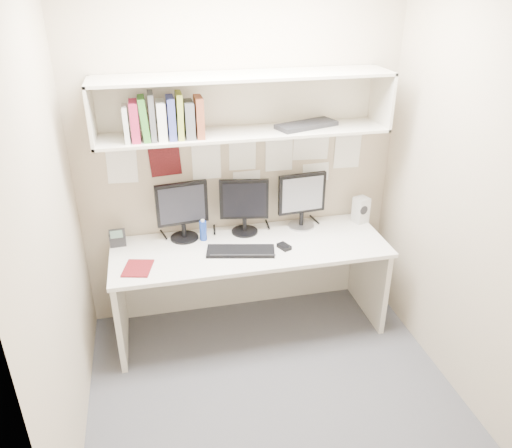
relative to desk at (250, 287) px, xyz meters
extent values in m
cube|color=#444449|center=(0.00, -0.65, -0.37)|extent=(2.40, 2.00, 0.01)
cube|color=tan|center=(0.00, 0.35, 0.93)|extent=(2.40, 0.02, 2.60)
cube|color=tan|center=(0.00, -1.65, 0.93)|extent=(2.40, 0.02, 2.60)
cube|color=tan|center=(-1.20, -0.65, 0.93)|extent=(0.02, 2.00, 2.60)
cube|color=tan|center=(1.20, -0.65, 0.93)|extent=(0.02, 2.00, 2.60)
cube|color=silver|center=(0.00, -0.01, 0.35)|extent=(2.00, 0.70, 0.03)
cube|color=beige|center=(0.00, 0.32, -0.02)|extent=(1.96, 0.02, 0.70)
cube|color=beige|center=(0.00, 0.16, 1.16)|extent=(2.00, 0.38, 0.02)
cube|color=beige|center=(0.00, 0.16, 1.54)|extent=(2.00, 0.38, 0.02)
cube|color=beige|center=(0.00, 0.34, 1.35)|extent=(2.00, 0.02, 0.40)
cube|color=beige|center=(-0.99, 0.16, 1.35)|extent=(0.02, 0.38, 0.40)
cube|color=beige|center=(0.99, 0.16, 1.35)|extent=(0.02, 0.38, 0.40)
cylinder|color=black|center=(-0.46, 0.21, 0.37)|extent=(0.21, 0.21, 0.02)
cylinder|color=black|center=(-0.46, 0.21, 0.43)|extent=(0.03, 0.03, 0.10)
cube|color=black|center=(-0.46, 0.22, 0.64)|extent=(0.38, 0.08, 0.32)
cube|color=black|center=(-0.46, 0.20, 0.64)|extent=(0.33, 0.04, 0.28)
cylinder|color=black|center=(0.00, 0.21, 0.37)|extent=(0.20, 0.20, 0.01)
cylinder|color=black|center=(0.00, 0.21, 0.43)|extent=(0.03, 0.03, 0.10)
cube|color=black|center=(0.00, 0.22, 0.63)|extent=(0.37, 0.10, 0.31)
cube|color=black|center=(0.00, 0.20, 0.63)|extent=(0.32, 0.06, 0.27)
cylinder|color=#A5A5AA|center=(0.46, 0.21, 0.37)|extent=(0.21, 0.21, 0.01)
cylinder|color=black|center=(0.46, 0.21, 0.43)|extent=(0.03, 0.03, 0.10)
cube|color=black|center=(0.46, 0.22, 0.64)|extent=(0.38, 0.06, 0.32)
cube|color=#B4B4B9|center=(0.46, 0.20, 0.64)|extent=(0.33, 0.03, 0.27)
cube|color=black|center=(-0.09, -0.09, 0.38)|extent=(0.51, 0.27, 0.02)
cube|color=black|center=(0.23, -0.10, 0.38)|extent=(0.10, 0.12, 0.03)
cube|color=#B6B7B2|center=(0.94, 0.19, 0.47)|extent=(0.13, 0.13, 0.21)
cylinder|color=black|center=(0.94, 0.14, 0.49)|extent=(0.07, 0.03, 0.07)
cylinder|color=navy|center=(-0.32, 0.16, 0.44)|extent=(0.05, 0.05, 0.15)
cylinder|color=white|center=(-0.32, 0.16, 0.52)|extent=(0.03, 0.03, 0.02)
cube|color=#601015|center=(-0.80, -0.16, 0.37)|extent=(0.23, 0.26, 0.01)
cube|color=black|center=(-0.94, 0.22, 0.42)|extent=(0.12, 0.10, 0.11)
cube|color=#4C6659|center=(-0.94, 0.17, 0.47)|extent=(0.09, 0.01, 0.06)
cube|color=silver|center=(-0.78, 0.10, 1.29)|extent=(0.03, 0.19, 0.23)
cube|color=#9B1C3D|center=(-0.73, 0.10, 1.30)|extent=(0.05, 0.19, 0.25)
cube|color=#307025|center=(-0.66, 0.10, 1.31)|extent=(0.04, 0.19, 0.28)
cube|color=#48494D|center=(-0.61, 0.10, 1.32)|extent=(0.03, 0.19, 0.30)
cube|color=silver|center=(-0.56, 0.10, 1.30)|extent=(0.06, 0.19, 0.24)
cube|color=navy|center=(-0.49, 0.10, 1.31)|extent=(0.05, 0.19, 0.27)
cube|color=olive|center=(-0.44, 0.10, 1.32)|extent=(0.04, 0.19, 0.29)
cube|color=#494A4C|center=(-0.38, 0.10, 1.29)|extent=(0.06, 0.19, 0.23)
cube|color=brown|center=(-0.31, 0.10, 1.30)|extent=(0.05, 0.19, 0.26)
cube|color=black|center=(0.44, 0.16, 1.19)|extent=(0.47, 0.30, 0.03)
camera|label=1|loc=(-0.65, -3.12, 2.13)|focal=35.00mm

